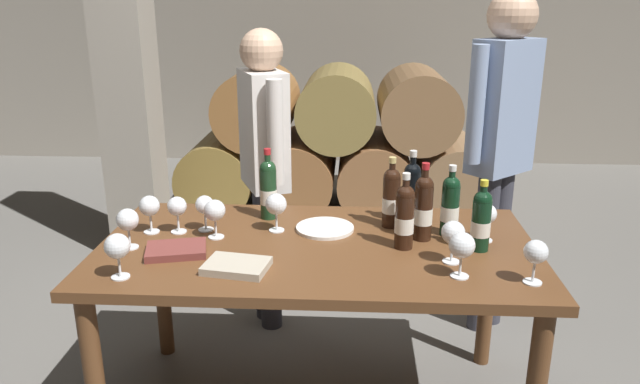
{
  "coord_description": "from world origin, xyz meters",
  "views": [
    {
      "loc": [
        0.13,
        -2.17,
        1.69
      ],
      "look_at": [
        0.0,
        0.2,
        0.91
      ],
      "focal_mm": 33.89,
      "sensor_mm": 36.0,
      "label": 1
    }
  ],
  "objects_px": {
    "wine_bottle_3": "(424,207)",
    "wine_glass_4": "(177,207)",
    "wine_glass_2": "(128,221)",
    "wine_glass_3": "(117,247)",
    "wine_bottle_5": "(481,220)",
    "wine_glass_8": "(205,206)",
    "wine_bottle_4": "(450,205)",
    "dining_table": "(317,266)",
    "sommelier_presenting": "(501,134)",
    "tasting_notebook": "(176,250)",
    "wine_glass_5": "(276,205)",
    "wine_glass_6": "(486,215)",
    "wine_bottle_6": "(411,193)",
    "wine_bottle_0": "(405,216)",
    "wine_glass_9": "(462,246)",
    "leather_ledger": "(237,266)",
    "wine_glass_1": "(215,211)",
    "wine_bottle_2": "(268,189)",
    "wine_glass_10": "(453,234)",
    "wine_glass_0": "(536,253)",
    "serving_plate": "(325,228)",
    "taster_seated_left": "(264,156)",
    "wine_bottle_1": "(391,197)",
    "wine_glass_7": "(149,207)"
  },
  "relations": [
    {
      "from": "wine_bottle_6",
      "to": "taster_seated_left",
      "type": "relative_size",
      "value": 0.21
    },
    {
      "from": "wine_glass_3",
      "to": "wine_glass_8",
      "type": "height_order",
      "value": "wine_glass_3"
    },
    {
      "from": "serving_plate",
      "to": "wine_bottle_3",
      "type": "bearing_deg",
      "value": -11.1
    },
    {
      "from": "wine_glass_1",
      "to": "wine_bottle_6",
      "type": "bearing_deg",
      "value": 14.65
    },
    {
      "from": "wine_glass_5",
      "to": "wine_glass_6",
      "type": "height_order",
      "value": "wine_glass_5"
    },
    {
      "from": "dining_table",
      "to": "wine_glass_2",
      "type": "bearing_deg",
      "value": -174.04
    },
    {
      "from": "wine_glass_7",
      "to": "wine_glass_10",
      "type": "bearing_deg",
      "value": -10.76
    },
    {
      "from": "dining_table",
      "to": "sommelier_presenting",
      "type": "height_order",
      "value": "sommelier_presenting"
    },
    {
      "from": "wine_glass_0",
      "to": "wine_glass_2",
      "type": "relative_size",
      "value": 0.98
    },
    {
      "from": "wine_glass_8",
      "to": "sommelier_presenting",
      "type": "height_order",
      "value": "sommelier_presenting"
    },
    {
      "from": "wine_glass_2",
      "to": "tasting_notebook",
      "type": "xyz_separation_m",
      "value": [
        0.19,
        -0.04,
        -0.1
      ]
    },
    {
      "from": "wine_bottle_0",
      "to": "wine_bottle_3",
      "type": "distance_m",
      "value": 0.12
    },
    {
      "from": "wine_glass_2",
      "to": "wine_glass_3",
      "type": "bearing_deg",
      "value": -77.2
    },
    {
      "from": "wine_bottle_2",
      "to": "wine_glass_10",
      "type": "distance_m",
      "value": 0.84
    },
    {
      "from": "leather_ledger",
      "to": "wine_glass_10",
      "type": "bearing_deg",
      "value": 17.46
    },
    {
      "from": "dining_table",
      "to": "sommelier_presenting",
      "type": "xyz_separation_m",
      "value": [
        0.85,
        0.75,
        0.37
      ]
    },
    {
      "from": "wine_glass_5",
      "to": "leather_ledger",
      "type": "xyz_separation_m",
      "value": [
        -0.09,
        -0.38,
        -0.1
      ]
    },
    {
      "from": "wine_bottle_1",
      "to": "wine_bottle_6",
      "type": "bearing_deg",
      "value": 25.42
    },
    {
      "from": "wine_bottle_0",
      "to": "dining_table",
      "type": "bearing_deg",
      "value": 178.11
    },
    {
      "from": "wine_bottle_0",
      "to": "wine_glass_0",
      "type": "xyz_separation_m",
      "value": [
        0.41,
        -0.28,
        -0.02
      ]
    },
    {
      "from": "wine_bottle_4",
      "to": "tasting_notebook",
      "type": "height_order",
      "value": "wine_bottle_4"
    },
    {
      "from": "serving_plate",
      "to": "leather_ledger",
      "type": "bearing_deg",
      "value": -126.3
    },
    {
      "from": "wine_bottle_6",
      "to": "wine_glass_2",
      "type": "relative_size",
      "value": 2.0
    },
    {
      "from": "taster_seated_left",
      "to": "wine_glass_6",
      "type": "bearing_deg",
      "value": -33.77
    },
    {
      "from": "wine_bottle_4",
      "to": "leather_ledger",
      "type": "bearing_deg",
      "value": -154.66
    },
    {
      "from": "wine_glass_1",
      "to": "wine_glass_4",
      "type": "height_order",
      "value": "wine_glass_1"
    },
    {
      "from": "dining_table",
      "to": "leather_ledger",
      "type": "distance_m",
      "value": 0.38
    },
    {
      "from": "wine_glass_7",
      "to": "wine_glass_4",
      "type": "bearing_deg",
      "value": 3.95
    },
    {
      "from": "wine_bottle_5",
      "to": "wine_glass_9",
      "type": "xyz_separation_m",
      "value": [
        -0.11,
        -0.24,
        -0.01
      ]
    },
    {
      "from": "wine_bottle_6",
      "to": "tasting_notebook",
      "type": "relative_size",
      "value": 1.45
    },
    {
      "from": "wine_bottle_2",
      "to": "wine_bottle_1",
      "type": "bearing_deg",
      "value": -7.91
    },
    {
      "from": "wine_bottle_5",
      "to": "wine_glass_10",
      "type": "xyz_separation_m",
      "value": [
        -0.12,
        -0.12,
        -0.01
      ]
    },
    {
      "from": "wine_glass_5",
      "to": "dining_table",
      "type": "bearing_deg",
      "value": -37.15
    },
    {
      "from": "wine_glass_6",
      "to": "serving_plate",
      "type": "xyz_separation_m",
      "value": [
        -0.64,
        0.08,
        -0.1
      ]
    },
    {
      "from": "wine_bottle_3",
      "to": "wine_glass_6",
      "type": "distance_m",
      "value": 0.25
    },
    {
      "from": "dining_table",
      "to": "wine_glass_9",
      "type": "distance_m",
      "value": 0.61
    },
    {
      "from": "wine_bottle_4",
      "to": "wine_glass_0",
      "type": "relative_size",
      "value": 1.89
    },
    {
      "from": "wine_bottle_0",
      "to": "leather_ledger",
      "type": "distance_m",
      "value": 0.66
    },
    {
      "from": "wine_bottle_6",
      "to": "taster_seated_left",
      "type": "bearing_deg",
      "value": 145.92
    },
    {
      "from": "wine_glass_4",
      "to": "wine_bottle_0",
      "type": "bearing_deg",
      "value": -6.66
    },
    {
      "from": "wine_bottle_6",
      "to": "wine_bottle_3",
      "type": "bearing_deg",
      "value": -79.67
    },
    {
      "from": "wine_glass_3",
      "to": "serving_plate",
      "type": "xyz_separation_m",
      "value": [
        0.68,
        0.48,
        -0.11
      ]
    },
    {
      "from": "wine_glass_3",
      "to": "wine_glass_6",
      "type": "distance_m",
      "value": 1.38
    },
    {
      "from": "wine_bottle_3",
      "to": "wine_glass_4",
      "type": "xyz_separation_m",
      "value": [
        -0.99,
        0.02,
        -0.03
      ]
    },
    {
      "from": "wine_bottle_2",
      "to": "wine_glass_0",
      "type": "distance_m",
      "value": 1.13
    },
    {
      "from": "wine_glass_1",
      "to": "wine_glass_4",
      "type": "bearing_deg",
      "value": 163.88
    },
    {
      "from": "wine_bottle_4",
      "to": "wine_glass_2",
      "type": "xyz_separation_m",
      "value": [
        -1.24,
        -0.21,
        -0.01
      ]
    },
    {
      "from": "wine_glass_0",
      "to": "wine_glass_2",
      "type": "distance_m",
      "value": 1.48
    },
    {
      "from": "wine_glass_2",
      "to": "wine_glass_8",
      "type": "xyz_separation_m",
      "value": [
        0.25,
        0.2,
        -0.01
      ]
    },
    {
      "from": "wine_bottle_5",
      "to": "wine_glass_8",
      "type": "height_order",
      "value": "wine_bottle_5"
    }
  ]
}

